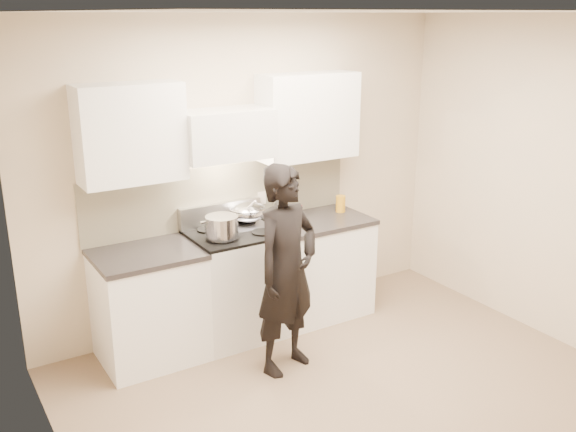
% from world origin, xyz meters
% --- Properties ---
extents(ground_plane, '(4.00, 4.00, 0.00)m').
position_xyz_m(ground_plane, '(0.00, 0.00, 0.00)').
color(ground_plane, '#7E654F').
extents(room_shell, '(4.04, 3.54, 2.70)m').
position_xyz_m(room_shell, '(-0.06, 0.37, 1.60)').
color(room_shell, beige).
rests_on(room_shell, ground).
extents(stove, '(0.76, 0.65, 0.96)m').
position_xyz_m(stove, '(-0.30, 1.42, 0.47)').
color(stove, silver).
rests_on(stove, ground).
extents(counter_right, '(0.92, 0.67, 0.92)m').
position_xyz_m(counter_right, '(0.53, 1.43, 0.46)').
color(counter_right, white).
rests_on(counter_right, ground).
extents(counter_left, '(0.82, 0.67, 0.92)m').
position_xyz_m(counter_left, '(-1.08, 1.43, 0.46)').
color(counter_left, white).
rests_on(counter_left, ground).
extents(wok, '(0.32, 0.40, 0.26)m').
position_xyz_m(wok, '(-0.10, 1.57, 1.05)').
color(wok, silver).
rests_on(wok, stove).
extents(stock_pot, '(0.38, 0.28, 0.18)m').
position_xyz_m(stock_pot, '(-0.47, 1.32, 1.05)').
color(stock_pot, silver).
rests_on(stock_pot, stove).
extents(utensil_crock, '(0.14, 0.14, 0.37)m').
position_xyz_m(utensil_crock, '(0.29, 1.65, 1.03)').
color(utensil_crock, silver).
rests_on(utensil_crock, counter_right).
extents(spice_jar, '(0.05, 0.05, 0.10)m').
position_xyz_m(spice_jar, '(0.44, 1.56, 0.97)').
color(spice_jar, orange).
rests_on(spice_jar, counter_right).
extents(oil_glass, '(0.09, 0.09, 0.15)m').
position_xyz_m(oil_glass, '(0.84, 1.49, 1.00)').
color(oil_glass, '#C38415').
rests_on(oil_glass, counter_right).
extents(person, '(0.69, 0.55, 1.65)m').
position_xyz_m(person, '(-0.22, 0.73, 0.82)').
color(person, black).
rests_on(person, ground).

